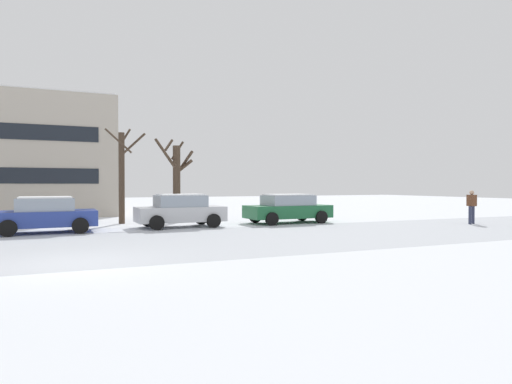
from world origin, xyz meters
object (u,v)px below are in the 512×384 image
object	(u,v)px
parked_car_green	(288,208)
pedestrian_crossing	(472,204)
parked_car_blue	(45,214)
parked_car_silver	(180,210)

from	to	relation	value
parked_car_green	pedestrian_crossing	bearing A→B (deg)	-26.92
parked_car_blue	parked_car_green	bearing A→B (deg)	1.24
parked_car_blue	parked_car_green	xyz separation A→B (m)	(11.18, 0.24, 0.01)
parked_car_blue	parked_car_green	size ratio (longest dim) A/B	0.90
parked_car_blue	parked_car_green	world-z (taller)	parked_car_green
parked_car_blue	parked_car_green	distance (m)	11.18
parked_car_green	pedestrian_crossing	xyz separation A→B (m)	(8.14, -4.14, 0.23)
parked_car_green	pedestrian_crossing	distance (m)	9.14
parked_car_silver	parked_car_green	size ratio (longest dim) A/B	0.92
parked_car_silver	pedestrian_crossing	distance (m)	14.33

